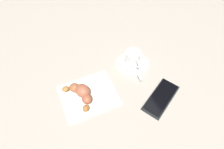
{
  "coord_description": "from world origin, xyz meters",
  "views": [
    {
      "loc": [
        -0.21,
        -0.39,
        0.58
      ],
      "look_at": [
        -0.01,
        -0.01,
        0.03
      ],
      "focal_mm": 31.68,
      "sensor_mm": 36.0,
      "label": 1
    }
  ],
  "objects": [
    {
      "name": "croissant",
      "position": [
        -0.14,
        -0.03,
        0.02
      ],
      "size": [
        0.09,
        0.13,
        0.04
      ],
      "color": "#9A602C",
      "rests_on": "napkin"
    },
    {
      "name": "sugar_packet",
      "position": [
        0.06,
        0.02,
        0.01
      ],
      "size": [
        0.04,
        0.06,
        0.01
      ],
      "primitive_type": "cube",
      "rotation": [
        0.0,
        0.0,
        5.02
      ],
      "color": "white",
      "rests_on": "saucer"
    },
    {
      "name": "napkin",
      "position": [
        -0.11,
        -0.04,
        0.0
      ],
      "size": [
        0.19,
        0.17,
        0.0
      ],
      "primitive_type": "cube",
      "rotation": [
        0.0,
        0.0,
        -0.06
      ],
      "color": "silver",
      "rests_on": "ground"
    },
    {
      "name": "cell_phone",
      "position": [
        0.1,
        -0.16,
        0.01
      ],
      "size": [
        0.17,
        0.13,
        0.01
      ],
      "color": "black",
      "rests_on": "ground"
    },
    {
      "name": "espresso_cup",
      "position": [
        0.09,
        0.02,
        0.03
      ],
      "size": [
        0.06,
        0.08,
        0.05
      ],
      "color": "white",
      "rests_on": "saucer"
    },
    {
      "name": "teaspoon",
      "position": [
        0.09,
        0.02,
        0.01
      ],
      "size": [
        0.03,
        0.14,
        0.01
      ],
      "color": "silver",
      "rests_on": "saucer"
    },
    {
      "name": "saucer",
      "position": [
        0.09,
        0.02,
        0.0
      ],
      "size": [
        0.12,
        0.12,
        0.01
      ],
      "primitive_type": "cylinder",
      "color": "white",
      "rests_on": "ground"
    },
    {
      "name": "ground_plane",
      "position": [
        0.0,
        0.0,
        0.0
      ],
      "size": [
        1.8,
        1.8,
        0.0
      ],
      "primitive_type": "plane",
      "color": "#ACA293"
    }
  ]
}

